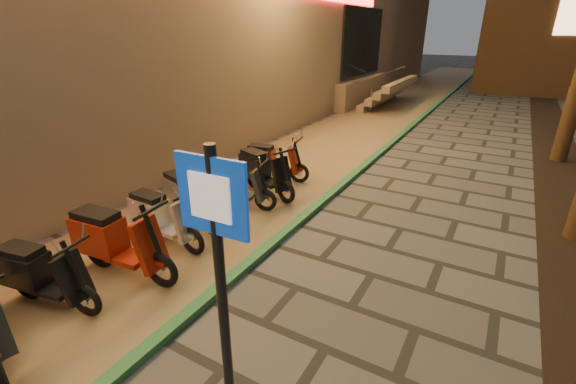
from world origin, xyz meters
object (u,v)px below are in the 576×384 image
Objects in this scene: scooter_10 at (232,186)px; scooter_11 at (262,171)px; pedestrian_sign at (219,264)px; scooter_12 at (270,161)px; scooter_8 at (160,217)px; scooter_9 at (187,197)px; scooter_7 at (113,241)px; scooter_6 at (39,274)px.

scooter_11 reaches higher than scooter_10.
pedestrian_sign reaches higher than scooter_12.
scooter_11 is (0.29, 2.70, 0.03)m from scooter_8.
scooter_10 is (0.36, 0.93, -0.04)m from scooter_9.
scooter_7 is 1.15× the size of scooter_8.
pedestrian_sign is 4.52m from scooter_9.
scooter_7 reaches higher than scooter_10.
scooter_7 is 3.68m from scooter_11.
scooter_6 is at bearing 175.30° from pedestrian_sign.
scooter_9 is at bearing -105.98° from scooter_12.
scooter_10 is at bearing -78.32° from scooter_11.
scooter_12 is (-0.27, 0.77, -0.04)m from scooter_11.
scooter_11 is at bearing 117.85° from pedestrian_sign.
scooter_11 is at bearing -82.59° from scooter_12.
scooter_9 is 0.97× the size of scooter_11.
scooter_7 is 2.75m from scooter_10.
pedestrian_sign is at bearing -25.07° from scooter_9.
scooter_6 is 0.97× the size of scooter_8.
scooter_7 reaches higher than scooter_12.
scooter_8 is at bearing 143.66° from pedestrian_sign.
scooter_12 is (0.19, 2.64, -0.02)m from scooter_9.
scooter_12 is at bearing 92.08° from scooter_8.
scooter_12 is at bearing 116.44° from pedestrian_sign.
pedestrian_sign is 4.96m from scooter_10.
scooter_12 reaches higher than scooter_10.
scooter_9 is at bearing 80.59° from scooter_6.
scooter_7 is 4.45m from scooter_12.
scooter_6 is 4.65m from scooter_11.
scooter_10 is at bearing 85.81° from scooter_9.
scooter_9 reaches higher than scooter_6.
scooter_9 is at bearing 93.36° from scooter_7.
scooter_8 is 0.97× the size of scooter_9.
pedestrian_sign is 1.63× the size of scooter_11.
scooter_8 is 3.47m from scooter_12.
pedestrian_sign reaches higher than scooter_7.
scooter_8 is 1.04× the size of scooter_10.
scooter_10 is at bearing 82.91° from scooter_7.
scooter_12 is (-0.17, 1.71, 0.01)m from scooter_10.
scooter_8 is at bearing 75.95° from scooter_6.
pedestrian_sign reaches higher than scooter_9.
scooter_12 is (-3.05, 5.53, -1.27)m from pedestrian_sign.
scooter_6 is at bearing -106.98° from scooter_10.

